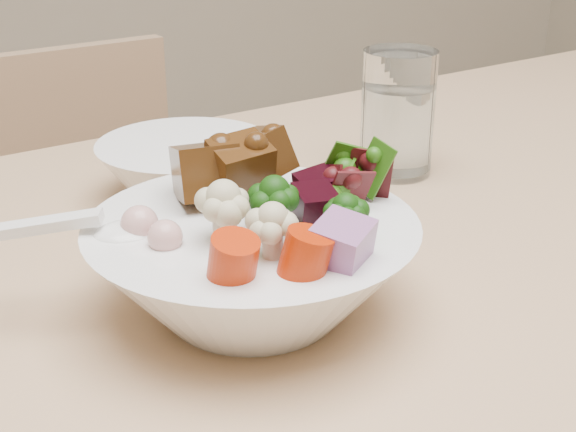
{
  "coord_description": "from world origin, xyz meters",
  "views": [
    {
      "loc": [
        -0.36,
        -0.36,
        1.06
      ],
      "look_at": [
        -0.16,
        0.11,
        0.83
      ],
      "focal_mm": 50.0,
      "sensor_mm": 36.0,
      "label": 1
    }
  ],
  "objects_px": {
    "dining_table": "(533,314)",
    "side_bowl": "(186,171)",
    "chair_far": "(92,300)",
    "water_glass": "(397,118)",
    "food_bowl": "(254,259)"
  },
  "relations": [
    {
      "from": "dining_table",
      "to": "chair_far",
      "type": "bearing_deg",
      "value": 105.98
    },
    {
      "from": "chair_far",
      "to": "food_bowl",
      "type": "relative_size",
      "value": 3.57
    },
    {
      "from": "dining_table",
      "to": "side_bowl",
      "type": "xyz_separation_m",
      "value": [
        -0.26,
        0.2,
        0.11
      ]
    },
    {
      "from": "side_bowl",
      "to": "dining_table",
      "type": "bearing_deg",
      "value": -37.22
    },
    {
      "from": "dining_table",
      "to": "water_glass",
      "type": "relative_size",
      "value": 14.33
    },
    {
      "from": "chair_far",
      "to": "water_glass",
      "type": "relative_size",
      "value": 6.53
    },
    {
      "from": "chair_far",
      "to": "water_glass",
      "type": "distance_m",
      "value": 0.61
    },
    {
      "from": "side_bowl",
      "to": "water_glass",
      "type": "bearing_deg",
      "value": -3.82
    },
    {
      "from": "chair_far",
      "to": "side_bowl",
      "type": "relative_size",
      "value": 4.96
    },
    {
      "from": "chair_far",
      "to": "dining_table",
      "type": "bearing_deg",
      "value": -74.57
    },
    {
      "from": "chair_far",
      "to": "food_bowl",
      "type": "xyz_separation_m",
      "value": [
        0.04,
        -0.61,
        0.35
      ]
    },
    {
      "from": "dining_table",
      "to": "side_bowl",
      "type": "relative_size",
      "value": 10.89
    },
    {
      "from": "chair_far",
      "to": "water_glass",
      "type": "bearing_deg",
      "value": -69.26
    },
    {
      "from": "chair_far",
      "to": "side_bowl",
      "type": "distance_m",
      "value": 0.52
    },
    {
      "from": "dining_table",
      "to": "chair_far",
      "type": "xyz_separation_m",
      "value": [
        -0.31,
        0.59,
        -0.23
      ]
    }
  ]
}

